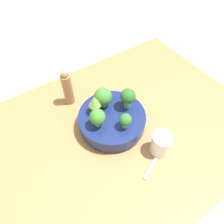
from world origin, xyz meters
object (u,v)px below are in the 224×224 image
at_px(bowl, 112,120).
at_px(cup, 161,144).
at_px(fork, 157,157).
at_px(pepper_mill, 67,88).

relative_size(bowl, cup, 2.91).
bearing_deg(cup, fork, -145.22).
distance_m(bowl, pepper_mill, 0.23).
distance_m(cup, fork, 0.05).
xyz_separation_m(bowl, cup, (0.08, -0.19, 0.01)).
relative_size(bowl, fork, 1.43).
relative_size(bowl, pepper_mill, 1.51).
bearing_deg(cup, bowl, 113.57).
bearing_deg(pepper_mill, cup, -68.00).
bearing_deg(fork, pepper_mill, 107.78).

